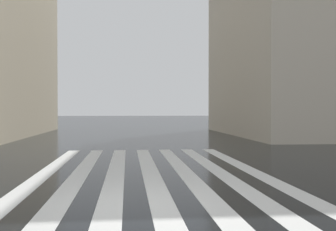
% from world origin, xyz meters
% --- Properties ---
extents(ground_plane, '(220.00, 220.00, 0.00)m').
position_xyz_m(ground_plane, '(0.00, 0.00, 0.00)').
color(ground_plane, black).
extents(zebra_crossing, '(13.00, 6.50, 0.01)m').
position_xyz_m(zebra_crossing, '(4.00, -0.51, 0.00)').
color(zebra_crossing, silver).
rests_on(zebra_crossing, ground_plane).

